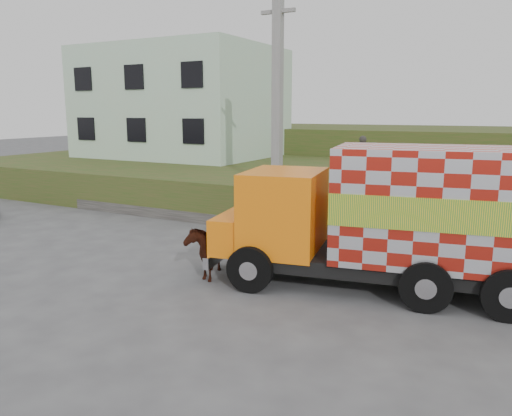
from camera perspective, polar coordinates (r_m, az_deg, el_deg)
The scene contains 9 objects.
ground at distance 13.09m, azimuth -2.49°, elevation -7.01°, with size 120.00×120.00×0.00m, color #474749.
embankment at distance 21.91m, azimuth 10.88°, elevation 2.18°, with size 40.00×12.00×1.50m, color #2D4D19.
embankment_far at distance 33.42m, azimuth 17.10°, elevation 6.19°, with size 40.00×12.00×3.00m, color #2D4D19.
retaining_strip at distance 17.51m, azimuth -1.17°, elevation -1.66°, with size 16.00×0.50×0.40m, color #595651.
building at distance 29.38m, azimuth -8.34°, elevation 11.82°, with size 10.00×8.00×6.00m, color #B0C8AB.
utility_pole at distance 16.98m, azimuth 2.45°, elevation 11.11°, with size 1.20×0.30×8.00m.
cargo_truck at distance 11.64m, azimuth 15.20°, elevation -1.05°, with size 7.67×3.65×3.29m.
cow at distance 12.52m, azimuth -5.80°, elevation -4.60°, with size 0.74×1.63×1.38m, color black.
pedestrian at distance 18.89m, azimuth 12.01°, elevation 5.58°, with size 0.61×0.40×1.66m, color #292725.
Camera 1 is at (6.34, -10.71, 4.06)m, focal length 35.00 mm.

